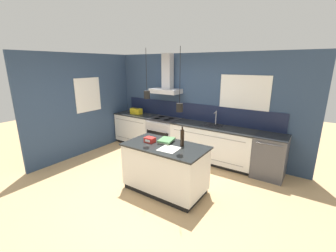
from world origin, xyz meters
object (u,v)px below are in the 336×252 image
Objects in this scene: bottle_on_island at (182,138)px; yellow_toolbox at (136,111)px; dishwasher at (270,156)px; red_supply_box at (150,140)px; book_stack at (166,141)px; oven_range at (164,134)px.

bottle_on_island reaches higher than yellow_toolbox.
yellow_toolbox is at bearing 180.00° from dishwasher.
yellow_toolbox is (-2.50, 1.56, -0.08)m from bottle_on_island.
bottle_on_island is at bearing 15.16° from red_supply_box.
book_stack is at bearing 179.81° from bottle_on_island.
oven_range is 4.83× the size of red_supply_box.
oven_range is 1.00× the size of dishwasher.
oven_range is at bearing 126.27° from book_stack.
bottle_on_island is (1.49, -1.55, 0.61)m from oven_range.
bottle_on_island is 0.64m from red_supply_box.
bottle_on_island is 0.37m from book_stack.
bottle_on_island reaches higher than red_supply_box.
book_stack is (-1.59, -1.56, 0.49)m from dishwasher.
red_supply_box is (-0.61, -0.16, -0.11)m from bottle_on_island.
book_stack is 2.65m from yellow_toolbox.
dishwasher is 2.49× the size of bottle_on_island.
book_stack reaches higher than oven_range.
red_supply_box is (0.88, -1.72, 0.50)m from oven_range.
oven_range is 2.00m from red_supply_box.
oven_range is at bearing 133.86° from bottle_on_island.
red_supply_box is 0.55× the size of yellow_toolbox.
dishwasher is 2.57m from red_supply_box.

